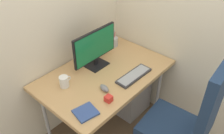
# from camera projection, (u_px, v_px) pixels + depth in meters

# --- Properties ---
(ground_plane) EXTENTS (8.00, 8.00, 0.00)m
(ground_plane) POSITION_uv_depth(u_px,v_px,m) (106.00, 125.00, 2.68)
(ground_plane) COLOR brown
(desk) EXTENTS (1.26, 0.80, 0.75)m
(desk) POSITION_uv_depth(u_px,v_px,m) (105.00, 77.00, 2.27)
(desk) COLOR tan
(desk) RESTS_ON ground_plane
(office_chair) EXTENTS (0.54, 0.57, 1.23)m
(office_chair) POSITION_uv_depth(u_px,v_px,m) (186.00, 123.00, 1.95)
(office_chair) COLOR black
(office_chair) RESTS_ON ground_plane
(filing_cabinet) EXTENTS (0.39, 0.54, 0.61)m
(filing_cabinet) POSITION_uv_depth(u_px,v_px,m) (124.00, 86.00, 2.78)
(filing_cabinet) COLOR gray
(filing_cabinet) RESTS_ON ground_plane
(monitor) EXTENTS (0.52, 0.17, 0.38)m
(monitor) POSITION_uv_depth(u_px,v_px,m) (95.00, 47.00, 2.23)
(monitor) COLOR black
(monitor) RESTS_ON desk
(keyboard) EXTENTS (0.39, 0.14, 0.02)m
(keyboard) POSITION_uv_depth(u_px,v_px,m) (134.00, 76.00, 2.19)
(keyboard) COLOR #333338
(keyboard) RESTS_ON desk
(mouse) EXTENTS (0.08, 0.12, 0.04)m
(mouse) POSITION_uv_depth(u_px,v_px,m) (104.00, 88.00, 2.03)
(mouse) COLOR slate
(mouse) RESTS_ON desk
(pen_holder) EXTENTS (0.10, 0.10, 0.18)m
(pen_holder) POSITION_uv_depth(u_px,v_px,m) (114.00, 42.00, 2.62)
(pen_holder) COLOR #B2B5BA
(pen_holder) RESTS_ON desk
(notebook) EXTENTS (0.19, 0.19, 0.02)m
(notebook) POSITION_uv_depth(u_px,v_px,m) (86.00, 112.00, 1.82)
(notebook) COLOR #334C8C
(notebook) RESTS_ON desk
(coffee_mug) EXTENTS (0.12, 0.08, 0.10)m
(coffee_mug) POSITION_uv_depth(u_px,v_px,m) (64.00, 82.00, 2.06)
(coffee_mug) COLOR white
(coffee_mug) RESTS_ON desk
(desk_clamp_accessory) EXTENTS (0.06, 0.06, 0.05)m
(desk_clamp_accessory) POSITION_uv_depth(u_px,v_px,m) (109.00, 99.00, 1.92)
(desk_clamp_accessory) COLOR red
(desk_clamp_accessory) RESTS_ON desk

